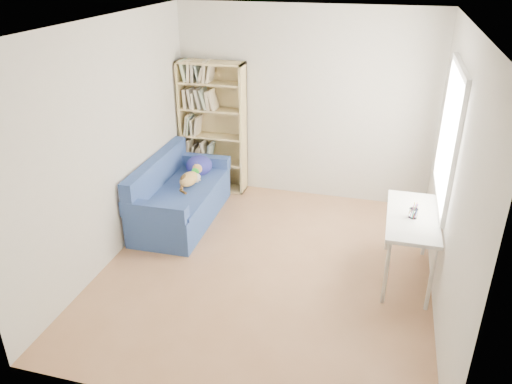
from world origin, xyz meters
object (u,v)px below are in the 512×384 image
at_px(desk, 412,222).
at_px(pen_cup, 413,212).
at_px(sofa, 180,196).
at_px(bookshelf, 213,133).

relative_size(desk, pen_cup, 6.70).
xyz_separation_m(sofa, pen_cup, (2.84, -0.65, 0.50)).
bearing_deg(bookshelf, desk, -30.74).
bearing_deg(desk, pen_cup, -96.97).
xyz_separation_m(bookshelf, pen_cup, (2.72, -1.67, -0.04)).
height_order(bookshelf, desk, bookshelf).
bearing_deg(pen_cup, bookshelf, 148.47).
bearing_deg(sofa, desk, -13.04).
xyz_separation_m(sofa, desk, (2.84, -0.60, 0.35)).
bearing_deg(pen_cup, desk, 83.03).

